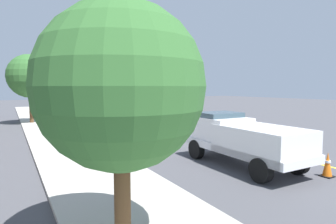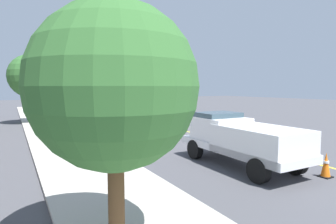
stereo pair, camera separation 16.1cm
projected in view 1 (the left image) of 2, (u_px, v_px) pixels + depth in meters
ground at (172, 128)px, 22.19m from camera, size 120.00×120.00×0.00m
sidewalk_far_side at (58, 136)px, 18.06m from camera, size 60.08×5.22×0.12m
lane_centre_stripe at (172, 128)px, 22.19m from camera, size 49.99×1.51×0.01m
utility_bucket_truck at (136, 108)px, 20.80m from camera, size 8.26×2.77×6.94m
service_pickup_truck at (243, 138)px, 11.35m from camera, size 5.65×2.31×2.06m
passing_minivan at (161, 109)px, 28.65m from camera, size 4.85×2.06×1.69m
traffic_cone_leading at (328, 165)px, 10.01m from camera, size 0.40×0.40×0.88m
traffic_cone_mid_front at (227, 141)px, 14.66m from camera, size 0.40×0.40×0.82m
traffic_cone_mid_rear at (172, 126)px, 20.31m from camera, size 0.40×0.40×0.85m
traffic_cone_trailing at (142, 119)px, 24.70m from camera, size 0.40×0.40×0.80m
traffic_signal_mast at (67, 61)px, 19.65m from camera, size 6.05×0.63×7.58m
street_tree_left at (121, 87)px, 5.25m from camera, size 3.17×3.17×4.78m
street_tree_right at (30, 76)px, 24.16m from camera, size 3.72×3.72×5.97m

